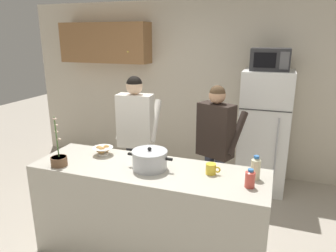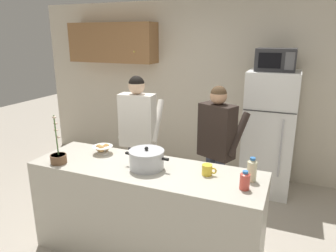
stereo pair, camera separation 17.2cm
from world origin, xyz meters
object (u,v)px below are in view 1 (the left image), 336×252
object	(u,v)px
cooking_pot	(150,160)
bread_bowl	(103,150)
refrigerator	(264,131)
bottle_near_edge	(256,168)
person_near_pot	(136,128)
bottle_mid_counter	(250,178)
microwave	(270,59)
potted_orchid	(59,159)
coffee_mug	(211,169)
person_by_sink	(216,138)

from	to	relation	value
cooking_pot	bread_bowl	size ratio (longest dim) A/B	2.09
refrigerator	bottle_near_edge	bearing A→B (deg)	-89.70
bread_bowl	bottle_near_edge	size ratio (longest dim) A/B	1.00
person_near_pot	bottle_mid_counter	xyz separation A→B (m)	(1.41, -0.89, -0.03)
person_near_pot	bread_bowl	distance (m)	0.67
microwave	potted_orchid	bearing A→B (deg)	-130.23
bread_bowl	bottle_mid_counter	world-z (taller)	bottle_mid_counter
bottle_near_edge	coffee_mug	bearing A→B (deg)	-175.30
potted_orchid	bottle_near_edge	bearing A→B (deg)	10.46
microwave	cooking_pot	distance (m)	2.19
person_near_pot	person_by_sink	distance (m)	0.96
refrigerator	coffee_mug	distance (m)	1.82
person_by_sink	bottle_near_edge	size ratio (longest dim) A/B	7.60
cooking_pot	bottle_near_edge	world-z (taller)	cooking_pot
bottle_near_edge	bread_bowl	bearing A→B (deg)	178.07
microwave	person_near_pot	size ratio (longest dim) A/B	0.29
cooking_pot	bread_bowl	xyz separation A→B (m)	(-0.58, 0.16, -0.04)
microwave	bread_bowl	bearing A→B (deg)	-131.63
person_near_pot	bottle_mid_counter	size ratio (longest dim) A/B	10.62
microwave	bread_bowl	world-z (taller)	microwave
cooking_pot	coffee_mug	distance (m)	0.56
person_near_pot	bottle_mid_counter	world-z (taller)	person_near_pot
bottle_near_edge	potted_orchid	bearing A→B (deg)	-169.54
person_by_sink	bread_bowl	xyz separation A→B (m)	(-1.01, -0.75, -0.00)
microwave	person_by_sink	distance (m)	1.33
cooking_pot	microwave	bearing A→B (deg)	63.59
microwave	potted_orchid	xyz separation A→B (m)	(-1.73, -2.05, -0.81)
bottle_near_edge	person_by_sink	bearing A→B (deg)	121.51
refrigerator	bottle_near_edge	distance (m)	1.76
microwave	coffee_mug	bearing A→B (deg)	-101.58
bottle_mid_counter	bottle_near_edge	bearing A→B (deg)	80.67
cooking_pot	bottle_mid_counter	world-z (taller)	cooking_pot
person_near_pot	potted_orchid	size ratio (longest dim) A/B	3.49
person_near_pot	coffee_mug	xyz separation A→B (m)	(1.07, -0.75, -0.06)
refrigerator	bread_bowl	xyz separation A→B (m)	(-1.49, -1.70, 0.14)
microwave	person_by_sink	size ratio (longest dim) A/B	0.30
person_near_pot	refrigerator	bearing A→B (deg)	35.82
person_near_pot	potted_orchid	bearing A→B (deg)	-106.18
cooking_pot	bottle_near_edge	size ratio (longest dim) A/B	2.09
person_by_sink	potted_orchid	distance (m)	1.68
bread_bowl	person_near_pot	bearing A→B (deg)	85.02
person_near_pot	cooking_pot	size ratio (longest dim) A/B	3.79
cooking_pot	bottle_near_edge	xyz separation A→B (m)	(0.92, 0.10, 0.01)
refrigerator	cooking_pot	world-z (taller)	refrigerator
person_near_pot	cooking_pot	distance (m)	0.97
cooking_pot	person_by_sink	bearing A→B (deg)	64.87
bread_bowl	potted_orchid	bearing A→B (deg)	-123.14
bottle_mid_counter	potted_orchid	bearing A→B (deg)	-174.99
person_by_sink	coffee_mug	bearing A→B (deg)	-81.59
coffee_mug	bottle_mid_counter	xyz separation A→B (m)	(0.34, -0.14, 0.03)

